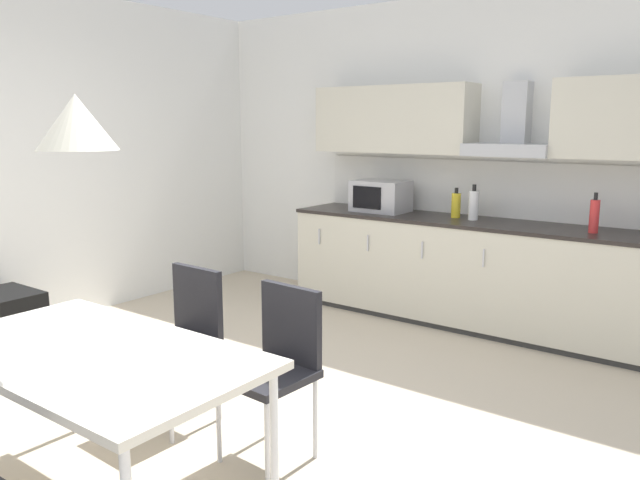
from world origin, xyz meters
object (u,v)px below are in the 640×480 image
object	(u,v)px
bottle_white	(474,205)
dining_table	(93,360)
bottle_red	(594,216)
pendant_lamp	(76,122)
chair_far_right	(278,355)
guitar_amp	(9,320)
chair_far_left	(185,329)
bottle_yellow	(456,205)
microwave	(381,196)

from	to	relation	value
bottle_white	dining_table	size ratio (longest dim) A/B	0.19
bottle_red	pendant_lamp	bearing A→B (deg)	-110.05
chair_far_right	pendant_lamp	world-z (taller)	pendant_lamp
guitar_amp	pendant_lamp	size ratio (longest dim) A/B	1.63
chair_far_left	dining_table	bearing A→B (deg)	-67.04
guitar_amp	pendant_lamp	xyz separation A→B (m)	(2.27, -0.77, 1.45)
dining_table	bottle_red	bearing A→B (deg)	69.95
guitar_amp	pendant_lamp	distance (m)	2.81
bottle_white	guitar_amp	size ratio (longest dim) A/B	0.56
chair_far_right	guitar_amp	distance (m)	2.64
pendant_lamp	chair_far_left	bearing A→B (deg)	112.96
bottle_yellow	pendant_lamp	bearing A→B (deg)	-91.52
chair_far_left	guitar_amp	xyz separation A→B (m)	(-1.93, -0.03, -0.31)
chair_far_left	chair_far_right	world-z (taller)	same
bottle_red	guitar_amp	bearing A→B (deg)	-143.75
bottle_yellow	guitar_amp	distance (m)	3.65
guitar_amp	bottle_white	bearing A→B (deg)	46.02
bottle_yellow	chair_far_left	size ratio (longest dim) A/B	0.29
microwave	chair_far_right	distance (m)	2.79
bottle_white	guitar_amp	world-z (taller)	bottle_white
microwave	pendant_lamp	world-z (taller)	pendant_lamp
bottle_white	bottle_red	distance (m)	0.96
bottle_red	guitar_amp	world-z (taller)	bottle_red
bottle_yellow	bottle_white	xyz separation A→B (m)	(0.17, -0.04, 0.02)
microwave	dining_table	xyz separation A→B (m)	(0.61, -3.37, -0.35)
chair_far_left	pendant_lamp	size ratio (longest dim) A/B	2.72
microwave	pendant_lamp	distance (m)	3.49
bottle_red	bottle_yellow	bearing A→B (deg)	174.65
bottle_white	guitar_amp	bearing A→B (deg)	-133.98
chair_far_left	guitar_amp	distance (m)	1.96
pendant_lamp	dining_table	bearing A→B (deg)	-88.21
microwave	chair_far_left	xyz separation A→B (m)	(0.27, -2.57, -0.50)
bottle_red	chair_far_right	distance (m)	2.71
guitar_amp	chair_far_right	bearing A→B (deg)	0.69
dining_table	chair_far_left	world-z (taller)	chair_far_left
microwave	chair_far_left	distance (m)	2.63
dining_table	chair_far_right	xyz separation A→B (m)	(0.35, 0.80, -0.15)
microwave	bottle_red	world-z (taller)	bottle_red
bottle_white	guitar_amp	distance (m)	3.74
bottle_yellow	dining_table	xyz separation A→B (m)	(-0.09, -3.43, -0.32)
dining_table	guitar_amp	bearing A→B (deg)	161.30
bottle_yellow	chair_far_left	distance (m)	2.71
bottle_white	chair_far_right	bearing A→B (deg)	-88.11
microwave	guitar_amp	size ratio (longest dim) A/B	0.92
microwave	bottle_white	size ratio (longest dim) A/B	1.64
bottle_red	chair_far_left	bearing A→B (deg)	-121.61
bottle_white	chair_far_left	size ratio (longest dim) A/B	0.34
bottle_red	chair_far_left	distance (m)	3.01
chair_far_right	microwave	bearing A→B (deg)	110.47
bottle_red	chair_far_right	xyz separation A→B (m)	(-0.87, -2.53, -0.48)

